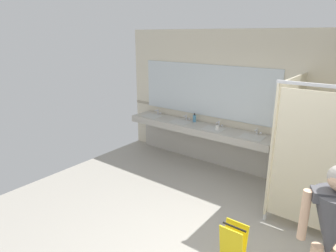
% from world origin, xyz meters
% --- Properties ---
extents(wall_back, '(7.71, 0.12, 2.77)m').
position_xyz_m(wall_back, '(0.00, 2.72, 1.38)').
color(wall_back, beige).
rests_on(wall_back, ground_plane).
extents(wall_back_tile_band, '(7.71, 0.01, 0.06)m').
position_xyz_m(wall_back_tile_band, '(0.00, 2.65, 1.05)').
color(wall_back_tile_band, '#9E937F').
rests_on(wall_back_tile_band, wall_back).
extents(vanity_counter, '(3.22, 0.56, 0.97)m').
position_xyz_m(vanity_counter, '(-1.89, 2.44, 0.63)').
color(vanity_counter, '#B2ADA3').
rests_on(vanity_counter, ground_plane).
extents(mirror_panel, '(3.12, 0.02, 1.07)m').
position_xyz_m(mirror_panel, '(-1.89, 2.64, 1.55)').
color(mirror_panel, silver).
rests_on(mirror_panel, wall_back).
extents(person_standing, '(0.53, 0.53, 1.60)m').
position_xyz_m(person_standing, '(1.00, 0.02, 1.01)').
color(person_standing, '#DBAD89').
rests_on(person_standing, ground_plane).
extents(soap_dispenser, '(0.07, 0.07, 0.18)m').
position_xyz_m(soap_dispenser, '(-2.06, 2.52, 0.94)').
color(soap_dispenser, teal).
rests_on(soap_dispenser, vanity_counter).
extents(paper_cup, '(0.07, 0.07, 0.09)m').
position_xyz_m(paper_cup, '(-1.39, 2.31, 0.90)').
color(paper_cup, white).
rests_on(paper_cup, vanity_counter).
extents(wet_floor_sign, '(0.28, 0.19, 0.61)m').
position_xyz_m(wet_floor_sign, '(0.08, 0.02, 0.32)').
color(wet_floor_sign, yellow).
rests_on(wet_floor_sign, ground_plane).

